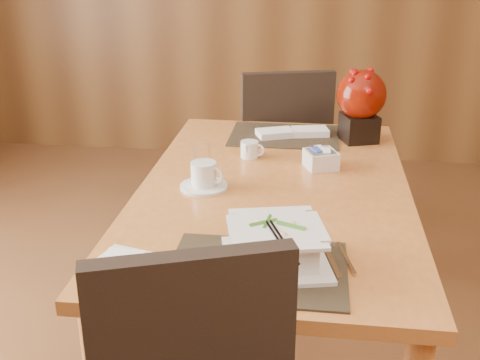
# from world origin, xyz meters

# --- Properties ---
(dining_table) EXTENTS (0.90, 1.50, 0.75)m
(dining_table) POSITION_xyz_m (0.00, 0.60, 0.65)
(dining_table) COLOR #C07335
(dining_table) RESTS_ON ground
(placemat_near) EXTENTS (0.45, 0.33, 0.01)m
(placemat_near) POSITION_xyz_m (0.00, 0.05, 0.75)
(placemat_near) COLOR black
(placemat_near) RESTS_ON dining_table
(placemat_far) EXTENTS (0.45, 0.33, 0.01)m
(placemat_far) POSITION_xyz_m (0.00, 1.15, 0.75)
(placemat_far) COLOR black
(placemat_far) RESTS_ON dining_table
(soup_setting) EXTENTS (0.31, 0.31, 0.11)m
(soup_setting) POSITION_xyz_m (0.04, 0.09, 0.80)
(soup_setting) COLOR white
(soup_setting) RESTS_ON dining_table
(coffee_cup) EXTENTS (0.16, 0.16, 0.09)m
(coffee_cup) POSITION_xyz_m (-0.23, 0.56, 0.79)
(coffee_cup) COLOR white
(coffee_cup) RESTS_ON dining_table
(water_glass) EXTENTS (0.07, 0.07, 0.15)m
(water_glass) POSITION_xyz_m (-0.24, 0.58, 0.82)
(water_glass) COLOR white
(water_glass) RESTS_ON dining_table
(creamer_jug) EXTENTS (0.11, 0.11, 0.06)m
(creamer_jug) POSITION_xyz_m (-0.12, 0.87, 0.78)
(creamer_jug) COLOR white
(creamer_jug) RESTS_ON dining_table
(sugar_caddy) EXTENTS (0.14, 0.14, 0.06)m
(sugar_caddy) POSITION_xyz_m (0.15, 0.80, 0.78)
(sugar_caddy) COLOR white
(sugar_caddy) RESTS_ON dining_table
(berry_decor) EXTENTS (0.20, 0.20, 0.29)m
(berry_decor) POSITION_xyz_m (0.30, 1.13, 0.92)
(berry_decor) COLOR black
(berry_decor) RESTS_ON dining_table
(napkins_far) EXTENTS (0.32, 0.18, 0.03)m
(napkins_far) POSITION_xyz_m (0.05, 1.15, 0.77)
(napkins_far) COLOR white
(napkins_far) RESTS_ON dining_table
(bread_plate) EXTENTS (0.18, 0.18, 0.01)m
(bread_plate) POSITION_xyz_m (-0.34, 0.03, 0.76)
(bread_plate) COLOR white
(bread_plate) RESTS_ON dining_table
(far_chair) EXTENTS (0.55, 0.56, 0.96)m
(far_chair) POSITION_xyz_m (-0.03, 1.53, 0.54)
(far_chair) COLOR black
(far_chair) RESTS_ON ground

